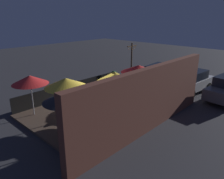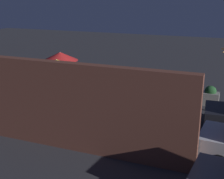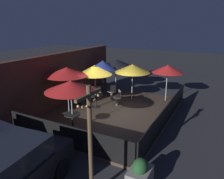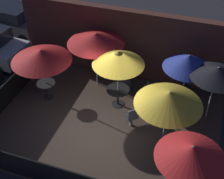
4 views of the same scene
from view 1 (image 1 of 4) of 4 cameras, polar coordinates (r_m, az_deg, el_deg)
name	(u,v)px [view 1 (image 1 of 4)]	position (r m, az deg, el deg)	size (l,w,h in m)	color
ground_plane	(101,111)	(13.01, -2.80, -5.50)	(60.00, 60.00, 0.00)	#2D2D33
patio_deck	(101,110)	(12.99, -2.81, -5.26)	(8.18, 6.10, 0.12)	#47382D
building_wall	(149,100)	(10.45, 9.63, -2.65)	(9.78, 0.36, 3.15)	brown
fence_front	(70,90)	(14.97, -10.83, -0.07)	(7.98, 0.05, 0.95)	black
fence_side_left	(142,86)	(15.67, 7.88, 0.96)	(0.05, 5.90, 0.95)	black
patio_umbrella_0	(139,69)	(13.87, 6.99, 5.42)	(2.26, 2.26, 2.28)	#B2B2B7
patio_umbrella_1	(115,77)	(11.40, 0.66, 3.38)	(1.91, 1.91, 2.46)	#B2B2B7
patio_umbrella_2	(92,95)	(9.31, -5.38, -1.50)	(1.80, 1.80, 2.29)	#B2B2B7
patio_umbrella_3	(65,97)	(9.02, -12.18, -2.01)	(1.85, 1.85, 2.29)	#B2B2B7
patio_umbrella_4	(30,80)	(12.29, -20.64, 2.41)	(1.91, 1.91, 2.25)	#B2B2B7
patio_umbrella_5	(66,83)	(11.15, -11.93, 1.73)	(2.17, 2.17, 2.28)	#B2B2B7
patio_umbrella_6	(143,75)	(11.74, 8.19, 3.83)	(2.25, 2.25, 2.46)	#B2B2B7
dining_table_0	(138,91)	(14.28, 6.76, -0.31)	(0.73, 0.73, 0.75)	black
dining_table_1	(114,105)	(11.92, 0.63, -4.01)	(0.89, 0.89, 0.77)	black
dining_table_2	(92,126)	(9.90, -5.12, -9.35)	(0.74, 0.74, 0.74)	black
patio_chair_0	(106,116)	(10.87, -1.47, -7.06)	(0.49, 0.49, 0.91)	gray
patio_chair_1	(88,116)	(10.95, -6.30, -6.96)	(0.55, 0.55, 0.91)	gray
patio_chair_2	(91,106)	(12.08, -5.63, -4.33)	(0.56, 0.56, 0.92)	gray
patron_0	(127,110)	(11.29, 4.02, -5.35)	(0.61, 0.61, 1.40)	#333338
planter_box	(114,77)	(18.23, 0.48, 3.18)	(0.86, 0.61, 0.99)	gray
light_post	(132,61)	(17.86, 5.12, 7.48)	(1.10, 0.12, 3.29)	brown
parked_car_0	(159,75)	(17.94, 12.30, 3.83)	(4.17, 2.05, 1.62)	black
parked_car_1	(191,81)	(16.83, 19.88, 2.13)	(3.99, 2.02, 1.62)	silver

